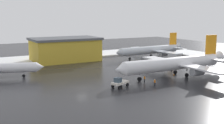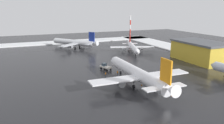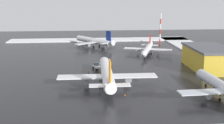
% 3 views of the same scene
% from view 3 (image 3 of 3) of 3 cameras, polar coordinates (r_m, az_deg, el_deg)
% --- Properties ---
extents(ground_plane, '(240.00, 240.00, 0.00)m').
position_cam_3_polar(ground_plane, '(118.62, -1.16, -0.46)').
color(ground_plane, '#232326').
extents(snow_bank_far, '(152.00, 16.00, 0.51)m').
position_cam_3_polar(snow_bank_far, '(131.57, 21.13, 0.12)').
color(snow_bank_far, white).
rests_on(snow_bank_far, ground_plane).
extents(snow_bank_right, '(14.00, 116.00, 0.51)m').
position_cam_3_polar(snow_bank_right, '(184.28, -2.54, 4.54)').
color(snow_bank_right, white).
rests_on(snow_bank_right, ground_plane).
extents(airplane_parked_portside, '(37.85, 31.29, 11.27)m').
position_cam_3_polar(airplane_parked_portside, '(90.76, -1.04, -2.33)').
color(airplane_parked_portside, white).
rests_on(airplane_parked_portside, ground_plane).
extents(airplane_foreground_jet, '(27.81, 23.47, 8.51)m').
position_cam_3_polar(airplane_foreground_jet, '(138.46, 7.21, 2.62)').
color(airplane_foreground_jet, white).
rests_on(airplane_foreground_jet, ground_plane).
extents(airplane_far_rear, '(33.06, 27.39, 9.82)m').
position_cam_3_polar(airplane_far_rear, '(84.31, 21.76, -4.87)').
color(airplane_far_rear, silver).
rests_on(airplane_far_rear, ground_plane).
extents(airplane_parked_starboard, '(28.73, 25.26, 10.06)m').
position_cam_3_polar(airplane_parked_starboard, '(159.80, -3.66, 4.30)').
color(airplane_parked_starboard, silver).
rests_on(airplane_parked_starboard, ground_plane).
extents(pushback_tug, '(5.09, 3.76, 2.50)m').
position_cam_3_polar(pushback_tug, '(110.47, -3.12, -0.82)').
color(pushback_tug, silver).
rests_on(pushback_tug, ground_plane).
extents(ground_crew_by_nose_gear, '(0.36, 0.36, 1.71)m').
position_cam_3_polar(ground_crew_by_nose_gear, '(102.58, -4.69, -2.13)').
color(ground_crew_by_nose_gear, black).
rests_on(ground_crew_by_nose_gear, ground_plane).
extents(ground_crew_near_tug, '(0.36, 0.36, 1.71)m').
position_cam_3_polar(ground_crew_near_tug, '(102.54, -2.23, -2.10)').
color(ground_crew_near_tug, black).
rests_on(ground_crew_near_tug, ground_plane).
extents(ground_crew_beside_wing, '(0.36, 0.36, 1.71)m').
position_cam_3_polar(ground_crew_beside_wing, '(88.70, 2.51, -4.57)').
color(ground_crew_beside_wing, black).
rests_on(ground_crew_beside_wing, ground_plane).
extents(antenna_mast, '(0.70, 0.70, 18.25)m').
position_cam_3_polar(antenna_mast, '(169.22, 9.79, 6.62)').
color(antenna_mast, red).
rests_on(antenna_mast, ground_plane).
extents(cargo_hangar, '(25.13, 15.21, 8.80)m').
position_cam_3_polar(cargo_hangar, '(116.74, 19.11, 0.82)').
color(cargo_hangar, gold).
rests_on(cargo_hangar, ground_plane).
extents(traffic_cone_near_nose, '(0.36, 0.36, 0.55)m').
position_cam_3_polar(traffic_cone_near_nose, '(91.09, -0.22, -4.53)').
color(traffic_cone_near_nose, orange).
rests_on(traffic_cone_near_nose, ground_plane).
extents(traffic_cone_mid_line, '(0.36, 0.36, 0.55)m').
position_cam_3_polar(traffic_cone_mid_line, '(81.78, 2.65, -6.65)').
color(traffic_cone_mid_line, orange).
rests_on(traffic_cone_mid_line, ground_plane).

